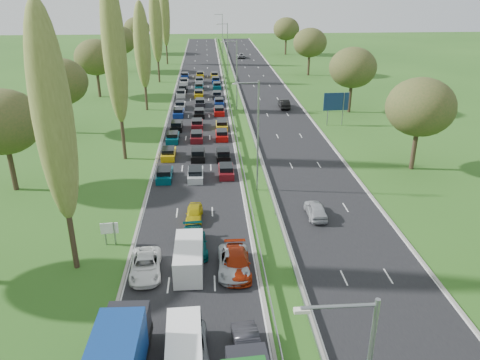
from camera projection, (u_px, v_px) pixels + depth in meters
name	position (u px, v px, depth m)	size (l,w,h in m)	color
ground	(236.00, 107.00, 85.38)	(260.00, 260.00, 0.00)	#265319
near_carriageway	(199.00, 104.00, 87.24)	(10.50, 215.00, 0.04)	black
far_carriageway	(271.00, 103.00, 88.10)	(10.50, 215.00, 0.04)	black
central_reservation	(235.00, 101.00, 87.46)	(2.36, 215.00, 0.32)	gray
lamp_columns	(237.00, 76.00, 81.19)	(0.18, 140.18, 12.00)	gray
poplar_row	(132.00, 46.00, 68.64)	(2.80, 127.80, 22.44)	#2D2116
woodland_left	(53.00, 87.00, 64.72)	(8.00, 166.00, 11.10)	#2D2116
woodland_right	(369.00, 77.00, 71.38)	(8.00, 153.00, 11.10)	#2D2116
traffic_queue_fill	(199.00, 108.00, 82.72)	(9.11, 66.81, 0.80)	#053F4C
near_car_2	(146.00, 266.00, 36.44)	(2.34, 5.07, 1.41)	white
near_car_6	(189.00, 351.00, 28.00)	(2.41, 5.24, 1.46)	gray
near_car_7	(194.00, 242.00, 39.70)	(2.05, 5.04, 1.46)	#044647
near_car_8	(194.00, 213.00, 44.80)	(1.53, 3.81, 1.30)	#B8A70C
near_car_9	(248.00, 349.00, 28.12)	(1.55, 4.44, 1.46)	black
near_car_10	(233.00, 263.00, 36.77)	(2.42, 5.24, 1.46)	#B1B6BB
near_car_11	(237.00, 263.00, 36.71)	(2.08, 5.12, 1.49)	#932209
far_car_0	(316.00, 210.00, 45.31)	(1.71, 4.25, 1.45)	#9FA2A8
far_car_1	(284.00, 104.00, 84.23)	(1.65, 4.74, 1.56)	black
far_car_2	(241.00, 55.00, 139.54)	(2.34, 5.08, 1.41)	slate
white_van_front	(184.00, 347.00, 27.85)	(2.08, 5.29, 2.13)	white
white_van_rear	(189.00, 256.00, 36.92)	(2.17, 5.54, 2.23)	white
info_sign	(110.00, 231.00, 40.23)	(1.50, 0.22, 2.10)	gray
direction_sign	(336.00, 103.00, 73.17)	(4.00, 0.22, 5.20)	gray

